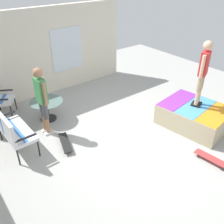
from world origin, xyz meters
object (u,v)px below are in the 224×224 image
at_px(skateboard_by_bench, 65,143).
at_px(patio_bench, 10,128).
at_px(person_watching, 42,96).
at_px(person_skater, 203,70).
at_px(skate_ramp, 195,115).
at_px(patio_table, 47,107).
at_px(skateboard_spare, 212,159).

bearing_deg(skateboard_by_bench, patio_bench, 59.45).
relative_size(person_watching, skateboard_by_bench, 2.17).
bearing_deg(skateboard_by_bench, person_skater, -111.53).
bearing_deg(skate_ramp, patio_table, 48.43).
bearing_deg(person_skater, skate_ramp, 141.35).
bearing_deg(person_skater, skateboard_spare, 141.72).
relative_size(patio_table, person_watching, 0.50).
bearing_deg(person_watching, patio_table, -28.87).
distance_m(person_watching, skateboard_by_bench, 1.25).
height_order(patio_table, skateboard_by_bench, patio_table).
height_order(person_skater, skateboard_by_bench, person_skater).
distance_m(patio_bench, patio_table, 1.44).
relative_size(skate_ramp, patio_table, 2.57).
xyz_separation_m(patio_bench, person_watching, (0.18, -0.90, 0.44)).
xyz_separation_m(patio_bench, person_skater, (-1.88, -4.27, 0.95)).
xyz_separation_m(patio_table, skateboard_by_bench, (-1.34, 0.20, -0.32)).
bearing_deg(skateboard_by_bench, person_watching, 8.11).
distance_m(patio_table, person_watching, 0.92).
relative_size(person_skater, skateboard_spare, 2.08).
bearing_deg(patio_bench, skateboard_spare, -133.31).
relative_size(skate_ramp, person_watching, 1.29).
relative_size(patio_table, person_skater, 0.53).
bearing_deg(skateboard_by_bench, patio_table, -8.57).
xyz_separation_m(skate_ramp, patio_bench, (1.93, 4.23, 0.33)).
distance_m(patio_table, person_skater, 4.19).
height_order(skate_ramp, person_skater, person_skater).
relative_size(patio_table, skateboard_spare, 1.10).
height_order(person_skater, skateboard_spare, person_skater).
height_order(skate_ramp, patio_table, skate_ramp).
bearing_deg(person_watching, skate_ramp, -122.34).
xyz_separation_m(person_watching, person_skater, (-2.06, -3.37, 0.51)).
distance_m(patio_table, skateboard_by_bench, 1.40).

